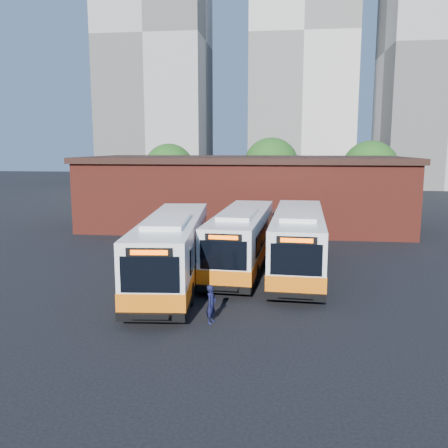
# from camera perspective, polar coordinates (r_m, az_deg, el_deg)

# --- Properties ---
(ground) EXTENTS (220.00, 220.00, 0.00)m
(ground) POSITION_cam_1_polar(r_m,az_deg,el_deg) (24.66, -1.33, -7.94)
(ground) COLOR black
(bus_midwest) EXTENTS (4.10, 13.98, 3.76)m
(bus_midwest) POSITION_cam_1_polar(r_m,az_deg,el_deg) (25.69, -6.20, -3.34)
(bus_midwest) COLOR white
(bus_midwest) RESTS_ON ground
(bus_mideast) EXTENTS (3.44, 13.32, 3.60)m
(bus_mideast) POSITION_cam_1_polar(r_m,az_deg,el_deg) (28.95, 2.18, -2.00)
(bus_mideast) COLOR white
(bus_mideast) RESTS_ON ground
(bus_east) EXTENTS (3.39, 13.71, 3.70)m
(bus_east) POSITION_cam_1_polar(r_m,az_deg,el_deg) (28.31, 8.89, -2.27)
(bus_east) COLOR white
(bus_east) RESTS_ON ground
(transit_worker) EXTENTS (0.53, 0.68, 1.63)m
(transit_worker) POSITION_cam_1_polar(r_m,az_deg,el_deg) (20.04, -1.53, -9.61)
(transit_worker) COLOR #121333
(transit_worker) RESTS_ON ground
(depot_building) EXTENTS (28.60, 12.60, 6.40)m
(depot_building) POSITION_cam_1_polar(r_m,az_deg,el_deg) (43.62, 2.52, 3.98)
(depot_building) COLOR maroon
(depot_building) RESTS_ON ground
(tree_west) EXTENTS (6.00, 6.00, 7.65)m
(tree_west) POSITION_cam_1_polar(r_m,az_deg,el_deg) (56.97, -6.61, 6.58)
(tree_west) COLOR #382314
(tree_west) RESTS_ON ground
(tree_mid) EXTENTS (6.56, 6.56, 8.36)m
(tree_mid) POSITION_cam_1_polar(r_m,az_deg,el_deg) (57.35, 5.68, 7.04)
(tree_mid) COLOR #382314
(tree_mid) RESTS_ON ground
(tree_east) EXTENTS (6.24, 6.24, 7.96)m
(tree_east) POSITION_cam_1_polar(r_m,az_deg,el_deg) (55.17, 17.16, 6.33)
(tree_east) COLOR #382314
(tree_east) RESTS_ON ground
(tower_left) EXTENTS (20.00, 18.00, 56.20)m
(tower_left) POSITION_cam_1_polar(r_m,az_deg,el_deg) (100.75, -8.23, 20.99)
(tower_left) COLOR #ABA49D
(tower_left) RESTS_ON ground
(tower_center) EXTENTS (22.00, 20.00, 61.20)m
(tower_center) POSITION_cam_1_polar(r_m,az_deg,el_deg) (111.74, 9.41, 21.10)
(tower_center) COLOR beige
(tower_center) RESTS_ON ground
(tower_right) EXTENTS (18.00, 18.00, 49.20)m
(tower_right) POSITION_cam_1_polar(r_m,az_deg,el_deg) (96.57, 24.29, 18.69)
(tower_right) COLOR #ABA49D
(tower_right) RESTS_ON ground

